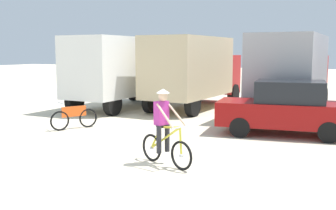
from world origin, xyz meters
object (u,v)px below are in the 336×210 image
Objects in this scene: sedan_parked at (286,108)px; bicycle_spare at (74,118)px; box_truck_tan_camper at (194,69)px; cyclist_orange_shirt at (164,130)px; box_truck_grey_hauler at (292,71)px; box_truck_white_box at (122,69)px.

bicycle_spare is (-6.81, -2.12, -0.48)m from sedan_parked.
cyclist_orange_shirt is at bearing -71.72° from box_truck_tan_camper.
sedan_parked is (0.54, -4.26, -0.99)m from box_truck_grey_hauler.
box_truck_tan_camper is at bearing 21.48° from box_truck_white_box.
box_truck_white_box is 4.37× the size of bicycle_spare.
cyclist_orange_shirt is at bearing -29.17° from bicycle_spare.
cyclist_orange_shirt reaches higher than sedan_parked.
box_truck_tan_camper reaches higher than bicycle_spare.
sedan_parked is at bearing -42.03° from box_truck_tan_camper.
box_truck_white_box and box_truck_grey_hauler have the same top height.
sedan_parked is at bearing -82.75° from box_truck_grey_hauler.
sedan_parked is at bearing 67.92° from cyclist_orange_shirt.
box_truck_grey_hauler is 4.35× the size of bicycle_spare.
bicycle_spare is at bearing 150.83° from cyclist_orange_shirt.
bicycle_spare is at bearing -75.03° from box_truck_white_box.
sedan_parked is 2.83× the size of bicycle_spare.
box_truck_white_box is 0.99× the size of box_truck_tan_camper.
box_truck_grey_hauler is (4.52, -0.31, 0.00)m from box_truck_tan_camper.
box_truck_tan_camper is 3.76× the size of cyclist_orange_shirt.
bicycle_spare is at bearing -162.68° from sedan_parked.
bicycle_spare is (-4.85, 2.71, -0.45)m from cyclist_orange_shirt.
box_truck_grey_hauler is at bearing 7.03° from box_truck_white_box.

